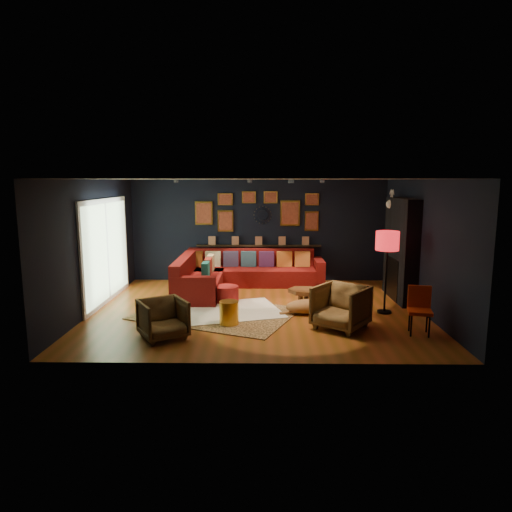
{
  "coord_description": "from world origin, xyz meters",
  "views": [
    {
      "loc": [
        0.1,
        -8.91,
        2.58
      ],
      "look_at": [
        -0.03,
        0.3,
        1.05
      ],
      "focal_mm": 32.0,
      "sensor_mm": 36.0,
      "label": 1
    }
  ],
  "objects_px": {
    "orange_chair": "(420,306)",
    "floor_lamp": "(387,244)",
    "armchair_right": "(341,305)",
    "armchair_left": "(163,317)",
    "pouf": "(227,294)",
    "sectional": "(233,275)",
    "dog": "(309,304)",
    "gold_stool": "(229,313)",
    "coffee_table": "(307,293)"
  },
  "relations": [
    {
      "from": "sectional",
      "to": "coffee_table",
      "type": "relative_size",
      "value": 3.68
    },
    {
      "from": "coffee_table",
      "to": "gold_stool",
      "type": "xyz_separation_m",
      "value": [
        -1.5,
        -0.99,
        -0.12
      ]
    },
    {
      "from": "pouf",
      "to": "floor_lamp",
      "type": "height_order",
      "value": "floor_lamp"
    },
    {
      "from": "sectional",
      "to": "coffee_table",
      "type": "distance_m",
      "value": 2.43
    },
    {
      "from": "armchair_right",
      "to": "floor_lamp",
      "type": "xyz_separation_m",
      "value": [
        1.02,
        0.95,
        0.94
      ]
    },
    {
      "from": "coffee_table",
      "to": "orange_chair",
      "type": "height_order",
      "value": "orange_chair"
    },
    {
      "from": "pouf",
      "to": "orange_chair",
      "type": "distance_m",
      "value": 3.93
    },
    {
      "from": "orange_chair",
      "to": "pouf",
      "type": "bearing_deg",
      "value": 162.48
    },
    {
      "from": "armchair_left",
      "to": "orange_chair",
      "type": "relative_size",
      "value": 0.89
    },
    {
      "from": "sectional",
      "to": "armchair_left",
      "type": "relative_size",
      "value": 4.74
    },
    {
      "from": "coffee_table",
      "to": "armchair_left",
      "type": "bearing_deg",
      "value": -146.1
    },
    {
      "from": "sectional",
      "to": "armchair_right",
      "type": "bearing_deg",
      "value": -54.75
    },
    {
      "from": "armchair_right",
      "to": "orange_chair",
      "type": "xyz_separation_m",
      "value": [
        1.29,
        -0.25,
        0.05
      ]
    },
    {
      "from": "pouf",
      "to": "dog",
      "type": "relative_size",
      "value": 0.41
    },
    {
      "from": "pouf",
      "to": "sectional",
      "type": "bearing_deg",
      "value": 87.99
    },
    {
      "from": "sectional",
      "to": "pouf",
      "type": "bearing_deg",
      "value": -92.01
    },
    {
      "from": "sectional",
      "to": "coffee_table",
      "type": "height_order",
      "value": "sectional"
    },
    {
      "from": "pouf",
      "to": "gold_stool",
      "type": "relative_size",
      "value": 1.16
    },
    {
      "from": "pouf",
      "to": "floor_lamp",
      "type": "relative_size",
      "value": 0.31
    },
    {
      "from": "coffee_table",
      "to": "dog",
      "type": "bearing_deg",
      "value": -90.0
    },
    {
      "from": "pouf",
      "to": "gold_stool",
      "type": "bearing_deg",
      "value": -83.97
    },
    {
      "from": "pouf",
      "to": "floor_lamp",
      "type": "distance_m",
      "value": 3.44
    },
    {
      "from": "coffee_table",
      "to": "dog",
      "type": "distance_m",
      "value": 0.33
    },
    {
      "from": "armchair_left",
      "to": "armchair_right",
      "type": "height_order",
      "value": "armchair_right"
    },
    {
      "from": "gold_stool",
      "to": "orange_chair",
      "type": "relative_size",
      "value": 0.54
    },
    {
      "from": "armchair_right",
      "to": "orange_chair",
      "type": "relative_size",
      "value": 1.04
    },
    {
      "from": "armchair_right",
      "to": "gold_stool",
      "type": "xyz_separation_m",
      "value": [
        -1.98,
        0.15,
        -0.2
      ]
    },
    {
      "from": "armchair_right",
      "to": "dog",
      "type": "xyz_separation_m",
      "value": [
        -0.48,
        0.85,
        -0.21
      ]
    },
    {
      "from": "sectional",
      "to": "floor_lamp",
      "type": "xyz_separation_m",
      "value": [
        3.11,
        -2.01,
        1.04
      ]
    },
    {
      "from": "floor_lamp",
      "to": "armchair_left",
      "type": "bearing_deg",
      "value": -159.45
    },
    {
      "from": "sectional",
      "to": "floor_lamp",
      "type": "relative_size",
      "value": 2.11
    },
    {
      "from": "pouf",
      "to": "orange_chair",
      "type": "bearing_deg",
      "value": -29.18
    },
    {
      "from": "gold_stool",
      "to": "floor_lamp",
      "type": "xyz_separation_m",
      "value": [
        3.0,
        0.8,
        1.14
      ]
    },
    {
      "from": "pouf",
      "to": "coffee_table",
      "type": "bearing_deg",
      "value": -17.33
    },
    {
      "from": "orange_chair",
      "to": "floor_lamp",
      "type": "height_order",
      "value": "floor_lamp"
    },
    {
      "from": "armchair_right",
      "to": "dog",
      "type": "relative_size",
      "value": 0.69
    },
    {
      "from": "coffee_table",
      "to": "gold_stool",
      "type": "bearing_deg",
      "value": -146.48
    },
    {
      "from": "armchair_left",
      "to": "orange_chair",
      "type": "distance_m",
      "value": 4.31
    },
    {
      "from": "coffee_table",
      "to": "gold_stool",
      "type": "height_order",
      "value": "gold_stool"
    },
    {
      "from": "coffee_table",
      "to": "orange_chair",
      "type": "bearing_deg",
      "value": -38.32
    },
    {
      "from": "pouf",
      "to": "armchair_left",
      "type": "height_order",
      "value": "armchair_left"
    },
    {
      "from": "gold_stool",
      "to": "pouf",
      "type": "bearing_deg",
      "value": 96.03
    },
    {
      "from": "dog",
      "to": "armchair_left",
      "type": "bearing_deg",
      "value": -159.06
    },
    {
      "from": "sectional",
      "to": "dog",
      "type": "relative_size",
      "value": 2.78
    },
    {
      "from": "gold_stool",
      "to": "floor_lamp",
      "type": "height_order",
      "value": "floor_lamp"
    },
    {
      "from": "coffee_table",
      "to": "floor_lamp",
      "type": "distance_m",
      "value": 1.82
    },
    {
      "from": "armchair_right",
      "to": "orange_chair",
      "type": "distance_m",
      "value": 1.31
    },
    {
      "from": "pouf",
      "to": "armchair_left",
      "type": "distance_m",
      "value": 2.39
    },
    {
      "from": "armchair_left",
      "to": "dog",
      "type": "relative_size",
      "value": 0.59
    },
    {
      "from": "armchair_right",
      "to": "pouf",
      "type": "bearing_deg",
      "value": 179.56
    }
  ]
}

